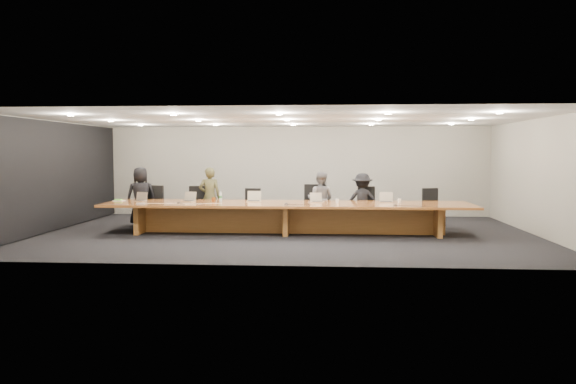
% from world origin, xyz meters
% --- Properties ---
extents(ground, '(12.00, 12.00, 0.00)m').
position_xyz_m(ground, '(0.00, 0.00, 0.00)').
color(ground, black).
rests_on(ground, ground).
extents(back_wall, '(12.00, 0.02, 2.80)m').
position_xyz_m(back_wall, '(0.00, 4.00, 1.40)').
color(back_wall, '#BAB7A9').
rests_on(back_wall, ground).
extents(left_wall_panel, '(0.08, 7.84, 2.74)m').
position_xyz_m(left_wall_panel, '(-5.94, 0.00, 1.37)').
color(left_wall_panel, black).
rests_on(left_wall_panel, ground).
extents(conference_table, '(9.00, 1.80, 0.75)m').
position_xyz_m(conference_table, '(0.00, 0.00, 0.52)').
color(conference_table, brown).
rests_on(conference_table, ground).
extents(chair_far_left, '(0.67, 0.67, 1.11)m').
position_xyz_m(chair_far_left, '(-3.78, 1.18, 0.56)').
color(chair_far_left, black).
rests_on(chair_far_left, ground).
extents(chair_left, '(0.66, 0.66, 1.10)m').
position_xyz_m(chair_left, '(-2.52, 1.18, 0.55)').
color(chair_left, black).
rests_on(chair_left, ground).
extents(chair_mid_left, '(0.60, 0.60, 1.04)m').
position_xyz_m(chair_mid_left, '(-1.08, 1.26, 0.52)').
color(chair_mid_left, black).
rests_on(chair_mid_left, ground).
extents(chair_mid_right, '(0.66, 0.66, 1.16)m').
position_xyz_m(chair_mid_right, '(0.57, 1.24, 0.58)').
color(chair_mid_right, black).
rests_on(chair_mid_right, ground).
extents(chair_right, '(0.65, 0.65, 1.11)m').
position_xyz_m(chair_right, '(2.07, 1.19, 0.55)').
color(chair_right, black).
rests_on(chair_right, ground).
extents(chair_far_right, '(0.67, 0.67, 1.06)m').
position_xyz_m(chair_far_right, '(3.79, 1.31, 0.53)').
color(chair_far_right, black).
rests_on(chair_far_right, ground).
extents(person_a, '(0.91, 0.75, 1.61)m').
position_xyz_m(person_a, '(-4.08, 1.19, 0.80)').
color(person_a, black).
rests_on(person_a, ground).
extents(person_b, '(0.62, 0.44, 1.60)m').
position_xyz_m(person_b, '(-2.17, 1.13, 0.80)').
color(person_b, '#38371E').
rests_on(person_b, ground).
extents(person_c, '(0.84, 0.72, 1.48)m').
position_xyz_m(person_c, '(0.80, 1.16, 0.74)').
color(person_c, slate).
rests_on(person_c, ground).
extents(person_d, '(0.97, 0.60, 1.44)m').
position_xyz_m(person_d, '(1.91, 1.17, 0.72)').
color(person_d, black).
rests_on(person_d, ground).
extents(laptop_a, '(0.34, 0.28, 0.24)m').
position_xyz_m(laptop_a, '(-3.81, 0.28, 0.87)').
color(laptop_a, '#C1AC93').
rests_on(laptop_a, conference_table).
extents(laptop_b, '(0.37, 0.31, 0.25)m').
position_xyz_m(laptop_b, '(-2.55, 0.29, 0.88)').
color(laptop_b, '#BAAB8E').
rests_on(laptop_b, conference_table).
extents(laptop_c, '(0.35, 0.25, 0.27)m').
position_xyz_m(laptop_c, '(-0.88, 0.38, 0.89)').
color(laptop_c, beige).
rests_on(laptop_c, conference_table).
extents(laptop_d, '(0.36, 0.30, 0.24)m').
position_xyz_m(laptop_d, '(0.73, 0.32, 0.87)').
color(laptop_d, tan).
rests_on(laptop_d, conference_table).
extents(laptop_e, '(0.36, 0.28, 0.26)m').
position_xyz_m(laptop_e, '(2.45, 0.36, 0.88)').
color(laptop_e, tan).
rests_on(laptop_e, conference_table).
extents(water_bottle, '(0.08, 0.08, 0.24)m').
position_xyz_m(water_bottle, '(-1.71, 0.27, 0.87)').
color(water_bottle, '#B1C2BE').
rests_on(water_bottle, conference_table).
extents(amber_mug, '(0.11, 0.11, 0.11)m').
position_xyz_m(amber_mug, '(-1.88, 0.22, 0.81)').
color(amber_mug, brown).
rests_on(amber_mug, conference_table).
extents(paper_cup_near, '(0.10, 0.10, 0.10)m').
position_xyz_m(paper_cup_near, '(1.23, 0.09, 0.80)').
color(paper_cup_near, white).
rests_on(paper_cup_near, conference_table).
extents(paper_cup_far, '(0.10, 0.10, 0.10)m').
position_xyz_m(paper_cup_far, '(2.76, 0.26, 0.80)').
color(paper_cup_far, white).
rests_on(paper_cup_far, conference_table).
extents(notepad, '(0.28, 0.23, 0.02)m').
position_xyz_m(notepad, '(-4.35, 0.27, 0.76)').
color(notepad, silver).
rests_on(notepad, conference_table).
extents(lime_gadget, '(0.20, 0.14, 0.03)m').
position_xyz_m(lime_gadget, '(-4.36, 0.27, 0.78)').
color(lime_gadget, '#50AB2D').
rests_on(lime_gadget, notepad).
extents(av_box, '(0.22, 0.18, 0.03)m').
position_xyz_m(av_box, '(-3.46, -0.63, 0.76)').
color(av_box, silver).
rests_on(av_box, conference_table).
extents(mic_left, '(0.12, 0.12, 0.03)m').
position_xyz_m(mic_left, '(-2.64, -0.28, 0.76)').
color(mic_left, black).
rests_on(mic_left, conference_table).
extents(mic_center, '(0.18, 0.18, 0.03)m').
position_xyz_m(mic_center, '(0.02, -0.41, 0.77)').
color(mic_center, black).
rests_on(mic_center, conference_table).
extents(mic_right, '(0.14, 0.14, 0.03)m').
position_xyz_m(mic_right, '(2.58, -0.52, 0.76)').
color(mic_right, black).
rests_on(mic_right, conference_table).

